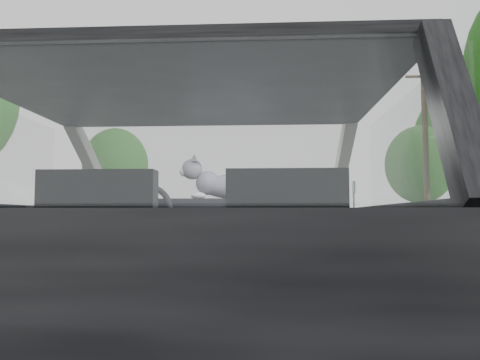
# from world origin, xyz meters

# --- Properties ---
(subject_car) EXTENTS (1.80, 4.00, 1.45)m
(subject_car) POSITION_xyz_m (0.00, 0.00, 0.72)
(subject_car) COLOR black
(subject_car) RESTS_ON ground
(dashboard) EXTENTS (1.58, 0.45, 0.30)m
(dashboard) POSITION_xyz_m (0.00, 0.62, 0.85)
(dashboard) COLOR black
(dashboard) RESTS_ON subject_car
(driver_seat) EXTENTS (0.50, 0.72, 0.42)m
(driver_seat) POSITION_xyz_m (-0.40, -0.29, 0.88)
(driver_seat) COLOR black
(driver_seat) RESTS_ON subject_car
(passenger_seat) EXTENTS (0.50, 0.72, 0.42)m
(passenger_seat) POSITION_xyz_m (0.40, -0.29, 0.88)
(passenger_seat) COLOR black
(passenger_seat) RESTS_ON subject_car
(steering_wheel) EXTENTS (0.36, 0.36, 0.04)m
(steering_wheel) POSITION_xyz_m (-0.40, 0.33, 0.92)
(steering_wheel) COLOR black
(steering_wheel) RESTS_ON dashboard
(cat) EXTENTS (0.64, 0.29, 0.28)m
(cat) POSITION_xyz_m (0.13, 0.59, 1.09)
(cat) COLOR gray
(cat) RESTS_ON dashboard
(guardrail) EXTENTS (0.05, 90.00, 0.32)m
(guardrail) POSITION_xyz_m (4.30, 10.00, 0.58)
(guardrail) COLOR gray
(guardrail) RESTS_ON ground
(other_car) EXTENTS (2.06, 4.32, 1.37)m
(other_car) POSITION_xyz_m (-1.01, 25.47, 0.69)
(other_car) COLOR #A7A8AB
(other_car) RESTS_ON ground
(highway_sign) EXTENTS (0.19, 1.09, 2.71)m
(highway_sign) POSITION_xyz_m (4.90, 22.31, 1.35)
(highway_sign) COLOR #165E2A
(highway_sign) RESTS_ON ground
(utility_pole) EXTENTS (0.33, 0.33, 8.27)m
(utility_pole) POSITION_xyz_m (7.72, 19.58, 4.14)
(utility_pole) COLOR #483720
(utility_pole) RESTS_ON ground
(tree_2) EXTENTS (4.46, 4.46, 6.17)m
(tree_2) POSITION_xyz_m (9.57, 26.17, 3.08)
(tree_2) COLOR #1D4811
(tree_2) RESTS_ON ground
(tree_3) EXTENTS (8.51, 8.51, 9.84)m
(tree_3) POSITION_xyz_m (14.24, 31.36, 4.92)
(tree_3) COLOR #1D4811
(tree_3) RESTS_ON ground
(tree_6) EXTENTS (4.92, 4.92, 6.91)m
(tree_6) POSITION_xyz_m (-10.28, 29.87, 3.46)
(tree_6) COLOR #1D4811
(tree_6) RESTS_ON ground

